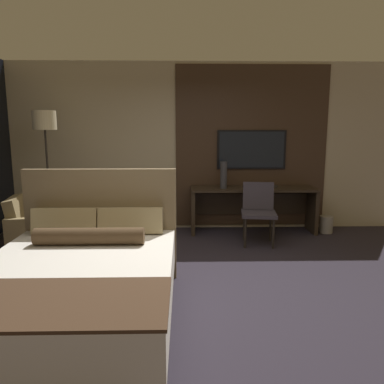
# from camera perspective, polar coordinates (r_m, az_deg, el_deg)

# --- Properties ---
(ground_plane) EXTENTS (16.00, 16.00, 0.00)m
(ground_plane) POSITION_cam_1_polar(r_m,az_deg,el_deg) (4.17, 0.12, -14.75)
(ground_plane) COLOR #28232D
(wall_back_tv_panel) EXTENTS (7.20, 0.09, 2.80)m
(wall_back_tv_panel) POSITION_cam_1_polar(r_m,az_deg,el_deg) (6.40, 0.92, 6.86)
(wall_back_tv_panel) COLOR #BCAD8E
(wall_back_tv_panel) RESTS_ON ground_plane
(bed) EXTENTS (1.70, 2.25, 1.28)m
(bed) POSITION_cam_1_polar(r_m,az_deg,el_deg) (3.57, -16.92, -13.61)
(bed) COLOR #33281E
(bed) RESTS_ON ground_plane
(desk) EXTENTS (2.05, 0.55, 0.75)m
(desk) POSITION_cam_1_polar(r_m,az_deg,el_deg) (6.31, 9.20, -1.36)
(desk) COLOR #2D2319
(desk) RESTS_ON ground_plane
(tv) EXTENTS (1.16, 0.04, 0.65)m
(tv) POSITION_cam_1_polar(r_m,az_deg,el_deg) (6.42, 9.05, 6.40)
(tv) COLOR black
(desk_chair) EXTENTS (0.56, 0.55, 0.91)m
(desk_chair) POSITION_cam_1_polar(r_m,az_deg,el_deg) (5.70, 10.09, -2.27)
(desk_chair) COLOR #38333D
(desk_chair) RESTS_ON ground_plane
(armchair_by_window) EXTENTS (0.91, 0.93, 0.80)m
(armchair_by_window) POSITION_cam_1_polar(r_m,az_deg,el_deg) (5.73, -22.20, -5.71)
(armchair_by_window) COLOR olive
(armchair_by_window) RESTS_ON ground_plane
(floor_lamp) EXTENTS (0.34, 0.34, 1.98)m
(floor_lamp) POSITION_cam_1_polar(r_m,az_deg,el_deg) (6.02, -21.48, 8.58)
(floor_lamp) COLOR #282623
(floor_lamp) RESTS_ON ground_plane
(vase_tall) EXTENTS (0.11, 0.11, 0.44)m
(vase_tall) POSITION_cam_1_polar(r_m,az_deg,el_deg) (6.07, 4.84, 2.58)
(vase_tall) COLOR #333338
(vase_tall) RESTS_ON desk
(book) EXTENTS (0.26, 0.22, 0.03)m
(book) POSITION_cam_1_polar(r_m,az_deg,el_deg) (6.34, 11.72, 0.85)
(book) COLOR #332D28
(book) RESTS_ON desk
(waste_bin) EXTENTS (0.22, 0.22, 0.28)m
(waste_bin) POSITION_cam_1_polar(r_m,az_deg,el_deg) (6.63, 19.75, -4.66)
(waste_bin) COLOR gray
(waste_bin) RESTS_ON ground_plane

